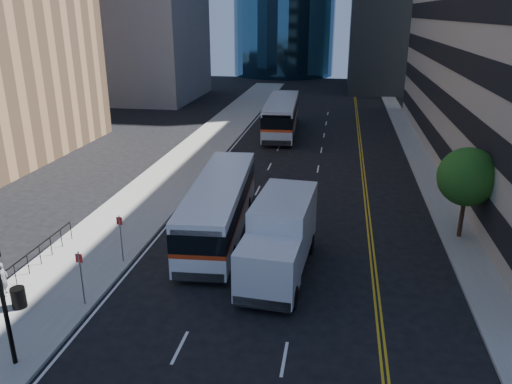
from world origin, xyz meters
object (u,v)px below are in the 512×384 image
bus_front (220,205)px  bus_rear (282,115)px  lamp_post (3,300)px  box_truck (280,237)px  trash_can (19,298)px  pedestrian (3,279)px  street_tree (468,177)px

bus_front → bus_rear: (0.41, 25.82, 0.18)m
lamp_post → box_truck: lamp_post is taller
box_truck → trash_can: (-10.53, -5.11, -1.30)m
lamp_post → trash_can: bearing=121.3°
lamp_post → bus_front: 13.27m
trash_can → pedestrian: bearing=146.7°
street_tree → trash_can: (-20.01, -10.69, -3.04)m
box_truck → pedestrian: 12.55m
street_tree → box_truck: size_ratio=0.66×
box_truck → pedestrian: size_ratio=4.85×
street_tree → bus_front: size_ratio=0.41×
trash_can → bus_front: bearing=54.1°
lamp_post → pedestrian: size_ratio=2.87×
bus_rear → bus_front: bearing=-93.8°
bus_rear → box_truck: bearing=-86.1°
street_tree → box_truck: bearing=-149.5°
lamp_post → box_truck: size_ratio=0.59×
trash_can → box_truck: bearing=25.9°
bus_front → pedestrian: size_ratio=7.84×
lamp_post → bus_front: size_ratio=0.37×
street_tree → trash_can: size_ratio=5.61×
street_tree → pedestrian: size_ratio=3.22×
trash_can → pedestrian: pedestrian is taller
bus_front → bus_rear: bearing=85.2°
pedestrian → street_tree: bearing=-82.9°
bus_front → box_truck: 5.61m
bus_front → bus_rear: size_ratio=0.91×
bus_front → trash_can: bearing=-129.9°
bus_rear → box_truck: size_ratio=1.78×
box_truck → trash_can: size_ratio=8.47×
bus_rear → street_tree: bearing=-64.7°
bus_rear → trash_can: 35.64m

